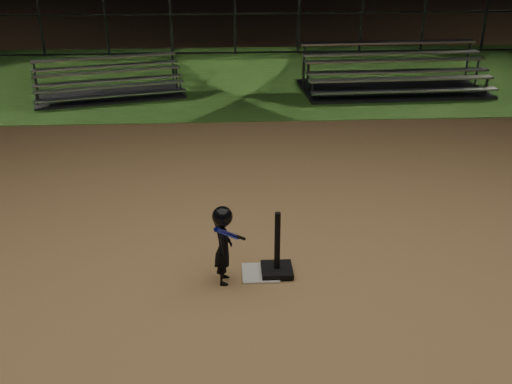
# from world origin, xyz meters

# --- Properties ---
(ground) EXTENTS (80.00, 80.00, 0.00)m
(ground) POSITION_xyz_m (0.00, 0.00, 0.00)
(ground) COLOR #A67D4B
(ground) RESTS_ON ground
(grass_strip) EXTENTS (60.00, 8.00, 0.01)m
(grass_strip) POSITION_xyz_m (0.00, 10.00, 0.01)
(grass_strip) COLOR #315F1E
(grass_strip) RESTS_ON ground
(home_plate) EXTENTS (0.45, 0.45, 0.02)m
(home_plate) POSITION_xyz_m (0.00, 0.00, 0.01)
(home_plate) COLOR beige
(home_plate) RESTS_ON ground
(batting_tee) EXTENTS (0.38, 0.38, 0.81)m
(batting_tee) POSITION_xyz_m (0.20, -0.00, 0.17)
(batting_tee) COLOR black
(batting_tee) RESTS_ON home_plate
(child_batter) EXTENTS (0.39, 0.54, 0.99)m
(child_batter) POSITION_xyz_m (-0.45, -0.14, 0.53)
(child_batter) COLOR black
(child_batter) RESTS_ON ground
(bleacher_left) EXTENTS (3.80, 2.51, 0.85)m
(bleacher_left) POSITION_xyz_m (-3.19, 8.24, 0.18)
(bleacher_left) COLOR #BABAC0
(bleacher_left) RESTS_ON ground
(bleacher_right) EXTENTS (4.60, 2.38, 1.10)m
(bleacher_right) POSITION_xyz_m (3.85, 8.32, 0.23)
(bleacher_right) COLOR #B1B1B6
(bleacher_right) RESTS_ON ground
(backstop_fence) EXTENTS (20.08, 0.08, 2.50)m
(backstop_fence) POSITION_xyz_m (0.00, 13.00, 1.25)
(backstop_fence) COLOR #38383D
(backstop_fence) RESTS_ON ground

